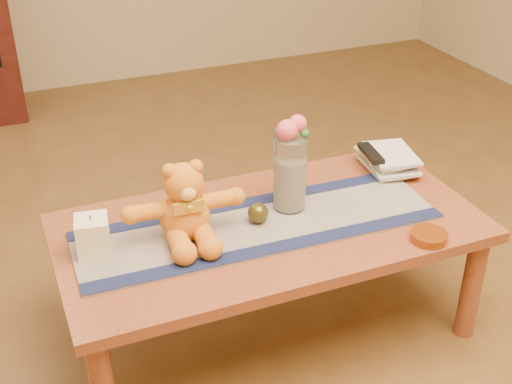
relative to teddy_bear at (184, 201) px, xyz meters
name	(u,v)px	position (x,y,z in m)	size (l,w,h in m)	color
floor	(269,327)	(0.28, -0.03, -0.58)	(5.50, 5.50, 0.00)	#553718
coffee_table_top	(270,228)	(0.28, -0.03, -0.15)	(1.40, 0.70, 0.04)	brown
table_leg_fr	(472,286)	(0.92, -0.32, -0.38)	(0.07, 0.07, 0.41)	brown
table_leg_bl	(70,278)	(-0.36, 0.26, -0.38)	(0.07, 0.07, 0.41)	brown
table_leg_br	(383,207)	(0.92, 0.26, -0.38)	(0.07, 0.07, 0.41)	brown
persian_runner	(259,225)	(0.24, -0.03, -0.13)	(1.20, 0.35, 0.01)	#231B4D
runner_border_near	(275,247)	(0.24, -0.18, -0.12)	(1.20, 0.06, 0.00)	#151B3F
runner_border_far	(244,203)	(0.24, 0.11, -0.12)	(1.20, 0.06, 0.00)	#151B3F
teddy_bear	(184,201)	(0.00, 0.00, 0.00)	(0.37, 0.30, 0.25)	orange
pillar_candle	(93,236)	(-0.29, 0.02, -0.06)	(0.10, 0.10, 0.12)	#FFEFBB
candle_wick	(90,217)	(-0.29, 0.02, 0.00)	(0.00, 0.00, 0.01)	black
glass_vase	(290,173)	(0.38, 0.03, 0.01)	(0.11, 0.11, 0.26)	silver
potpourri_fill	(290,184)	(0.38, 0.03, -0.03)	(0.09, 0.09, 0.18)	beige
rose_left	(287,130)	(0.36, 0.02, 0.17)	(0.07, 0.07, 0.07)	#E35060
rose_right	(298,124)	(0.40, 0.04, 0.18)	(0.06, 0.06, 0.06)	#E35060
blue_flower_back	(289,126)	(0.39, 0.07, 0.16)	(0.04, 0.04, 0.04)	#4E63A9
blue_flower_side	(280,131)	(0.35, 0.05, 0.16)	(0.04, 0.04, 0.04)	#4E63A9
leaf_sprig	(305,133)	(0.42, 0.01, 0.15)	(0.03, 0.03, 0.03)	#33662D
bronze_ball	(258,213)	(0.24, -0.02, -0.09)	(0.07, 0.07, 0.07)	#443E16
book_bottom	(368,170)	(0.77, 0.16, -0.12)	(0.17, 0.22, 0.02)	beige
book_lower	(370,166)	(0.77, 0.16, -0.10)	(0.16, 0.22, 0.02)	beige
book_upper	(367,161)	(0.76, 0.16, -0.08)	(0.17, 0.22, 0.02)	beige
book_top	(371,156)	(0.77, 0.16, -0.06)	(0.16, 0.22, 0.02)	beige
tv_remote	(371,153)	(0.77, 0.15, -0.05)	(0.04, 0.16, 0.02)	black
amber_dish	(429,236)	(0.71, -0.31, -0.12)	(0.12, 0.12, 0.03)	#BF5914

